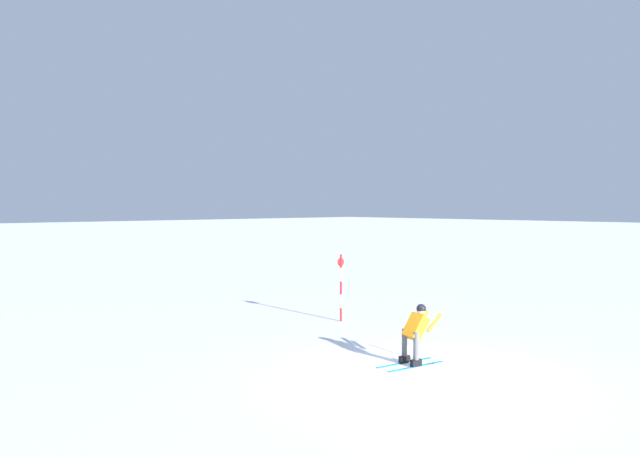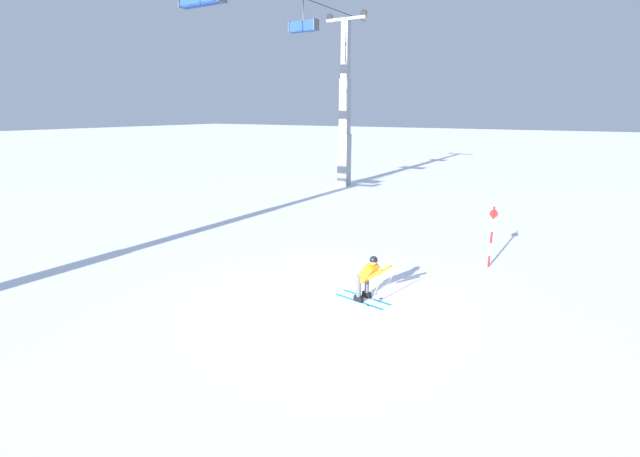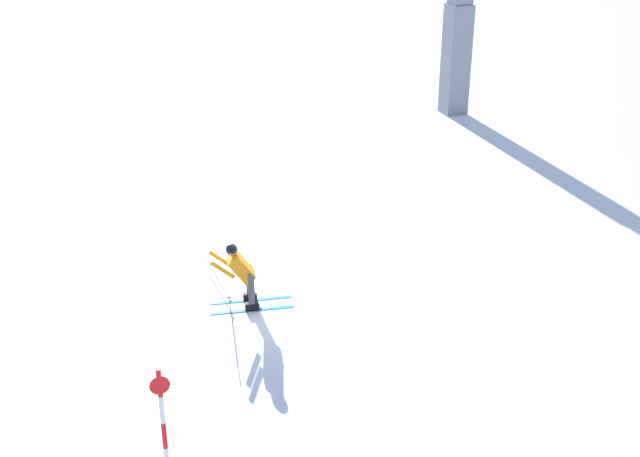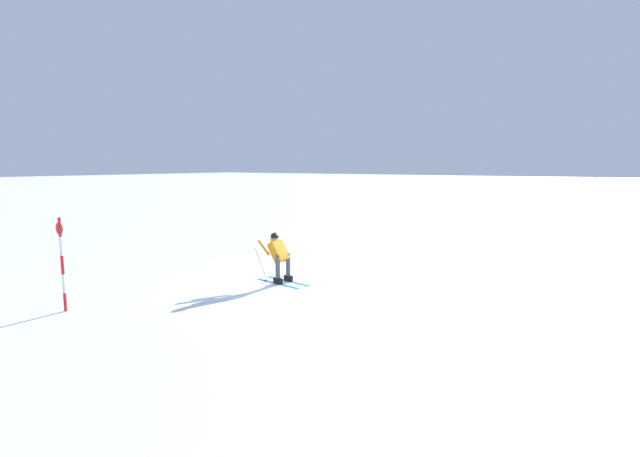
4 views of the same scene
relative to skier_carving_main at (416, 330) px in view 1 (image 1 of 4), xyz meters
The scene contains 3 objects.
ground_plane 1.45m from the skier_carving_main, 132.46° to the left, with size 260.00×260.00×0.00m, color white.
skier_carving_main is the anchor object (origin of this frame).
trail_marker_pole 5.49m from the skier_carving_main, 25.66° to the right, with size 0.07×0.28×2.18m.
Camera 1 is at (-7.97, 10.32, 3.77)m, focal length 33.48 mm.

